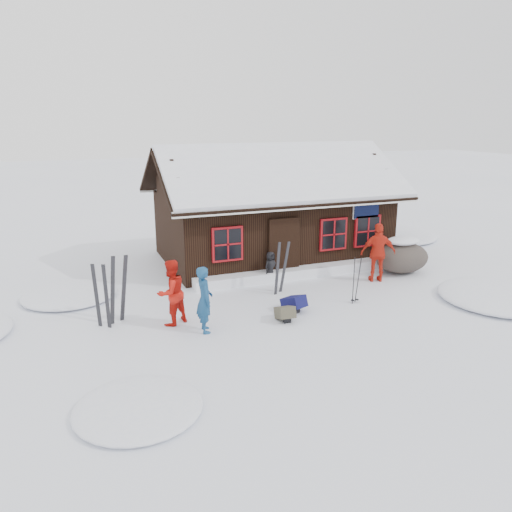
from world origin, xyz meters
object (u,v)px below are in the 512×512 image
object	(u,v)px
ski_poles	(356,281)
skier_orange_right	(378,253)
ski_pair_left	(118,290)
skier_orange_left	(171,293)
backpack_olive	(285,315)
boulder	(402,257)
skier_teal	(205,299)
skier_crouched	(270,267)
backpack_blue	(294,305)

from	to	relation	value
ski_poles	skier_orange_right	bearing A→B (deg)	39.78
ski_poles	ski_pair_left	bearing A→B (deg)	170.55
ski_pair_left	ski_poles	distance (m)	6.71
skier_orange_left	backpack_olive	size ratio (longest dim) A/B	3.06
ski_pair_left	backpack_olive	world-z (taller)	ski_pair_left
boulder	ski_pair_left	world-z (taller)	ski_pair_left
backpack_olive	skier_teal	bearing A→B (deg)	-179.37
skier_orange_right	skier_crouched	distance (m)	3.58
skier_orange_left	ski_poles	size ratio (longest dim) A/B	1.24
skier_orange_right	backpack_blue	size ratio (longest dim) A/B	3.18
skier_orange_right	ski_pair_left	bearing A→B (deg)	22.48
skier_teal	ski_pair_left	world-z (taller)	ski_pair_left
ski_pair_left	backpack_blue	xyz separation A→B (m)	(4.64, -1.05, -0.72)
skier_orange_right	backpack_blue	xyz separation A→B (m)	(-3.76, -1.43, -0.81)
skier_orange_right	backpack_olive	bearing A→B (deg)	44.64
skier_orange_right	boulder	bearing A→B (deg)	-140.00
skier_teal	skier_crouched	xyz separation A→B (m)	(3.13, 3.10, -0.35)
skier_teal	skier_orange_right	xyz separation A→B (m)	(6.46, 1.85, 0.12)
boulder	skier_orange_left	bearing A→B (deg)	-169.45
boulder	ski_poles	size ratio (longest dim) A/B	1.38
skier_crouched	backpack_olive	distance (m)	3.39
ski_poles	backpack_olive	world-z (taller)	ski_poles
skier_orange_left	skier_orange_right	size ratio (longest dim) A/B	0.89
ski_pair_left	skier_orange_right	bearing A→B (deg)	-12.19
skier_teal	skier_orange_left	bearing A→B (deg)	46.40
ski_poles	backpack_olive	bearing A→B (deg)	-168.86
skier_crouched	ski_pair_left	distance (m)	5.34
skier_teal	ski_pair_left	distance (m)	2.43
backpack_olive	skier_orange_left	bearing A→B (deg)	166.47
skier_teal	backpack_blue	world-z (taller)	skier_teal
skier_crouched	backpack_olive	size ratio (longest dim) A/B	1.80
ski_pair_left	backpack_blue	bearing A→B (deg)	-27.52
ski_poles	backpack_blue	bearing A→B (deg)	178.39
skier_crouched	backpack_olive	xyz separation A→B (m)	(-0.96, -3.23, -0.36)
boulder	skier_crouched	bearing A→B (deg)	171.02
skier_orange_right	ski_poles	size ratio (longest dim) A/B	1.39
skier_teal	backpack_blue	size ratio (longest dim) A/B	2.79
ski_pair_left	skier_teal	bearing A→B (deg)	-52.00
skier_teal	backpack_blue	distance (m)	2.82
skier_teal	ski_poles	xyz separation A→B (m)	(4.68, 0.37, -0.19)
boulder	backpack_olive	distance (m)	6.20
skier_orange_left	ski_pair_left	world-z (taller)	ski_pair_left
ski_pair_left	ski_poles	bearing A→B (deg)	-24.28
skier_crouched	skier_orange_left	bearing A→B (deg)	-170.98
skier_teal	backpack_olive	xyz separation A→B (m)	(2.18, -0.12, -0.70)
skier_orange_left	skier_crouched	world-z (taller)	skier_orange_left
skier_crouched	boulder	bearing A→B (deg)	-31.39
skier_orange_left	boulder	xyz separation A→B (m)	(8.52, 1.59, -0.30)
boulder	backpack_blue	xyz separation A→B (m)	(-5.13, -1.94, -0.41)
backpack_olive	skier_orange_right	bearing A→B (deg)	28.69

